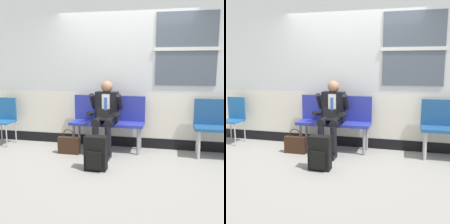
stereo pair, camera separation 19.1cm
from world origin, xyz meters
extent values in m
plane|color=gray|center=(0.00, 0.00, 0.00)|extent=(18.00, 18.00, 0.00)
cube|color=silver|center=(0.00, 0.69, 2.00)|extent=(5.98, 0.12, 1.92)
cube|color=silver|center=(0.00, 0.69, 0.62)|extent=(5.98, 0.12, 0.85)
cube|color=black|center=(0.00, 0.69, 0.10)|extent=(5.98, 0.14, 0.19)
cube|color=#4C5666|center=(1.07, 0.62, 1.82)|extent=(1.04, 0.02, 1.26)
cube|color=silver|center=(1.07, 0.61, 1.82)|extent=(1.12, 0.03, 0.06)
cube|color=#28339E|center=(-0.27, 0.34, 0.50)|extent=(1.33, 0.42, 0.05)
cube|color=#28339E|center=(-0.27, 0.52, 0.76)|extent=(1.33, 0.04, 0.46)
cylinder|color=gray|center=(-0.86, 0.19, 0.24)|extent=(0.05, 0.05, 0.48)
cylinder|color=gray|center=(-0.86, 0.49, 0.24)|extent=(0.05, 0.05, 0.48)
cylinder|color=gray|center=(0.32, 0.19, 0.24)|extent=(0.05, 0.05, 0.48)
cylinder|color=gray|center=(0.32, 0.49, 0.24)|extent=(0.05, 0.05, 0.48)
cylinder|color=#B7B7BC|center=(1.33, 0.19, 0.24)|extent=(0.05, 0.05, 0.48)
cylinder|color=#B7B7BC|center=(1.33, 0.49, 0.24)|extent=(0.05, 0.05, 0.48)
cylinder|color=black|center=(-0.38, 0.13, 0.57)|extent=(0.15, 0.40, 0.15)
cylinder|color=black|center=(-0.38, -0.06, 0.26)|extent=(0.11, 0.11, 0.53)
cube|color=black|center=(-0.38, -0.12, 0.04)|extent=(0.10, 0.26, 0.07)
cylinder|color=black|center=(-0.16, 0.13, 0.57)|extent=(0.15, 0.40, 0.15)
cylinder|color=black|center=(-0.16, -0.06, 0.26)|extent=(0.11, 0.11, 0.53)
cube|color=black|center=(-0.16, -0.12, 0.04)|extent=(0.10, 0.26, 0.07)
cube|color=black|center=(-0.27, 0.34, 0.80)|extent=(0.40, 0.18, 0.55)
cube|color=silver|center=(-0.27, 0.25, 0.85)|extent=(0.14, 0.01, 0.39)
cube|color=blue|center=(-0.27, 0.24, 0.82)|extent=(0.05, 0.01, 0.33)
sphere|color=#9E7051|center=(-0.27, 0.34, 1.17)|extent=(0.21, 0.21, 0.21)
cylinder|color=black|center=(-0.51, 0.27, 0.91)|extent=(0.09, 0.25, 0.30)
cylinder|color=black|center=(-0.51, 0.10, 0.72)|extent=(0.08, 0.27, 0.12)
cylinder|color=black|center=(-0.03, 0.27, 0.91)|extent=(0.09, 0.25, 0.30)
cylinder|color=black|center=(-0.03, 0.10, 0.72)|extent=(0.08, 0.27, 0.12)
cube|color=black|center=(-0.27, 0.10, 0.63)|extent=(0.33, 0.22, 0.02)
cube|color=black|center=(-0.27, 0.23, 0.74)|extent=(0.33, 0.08, 0.21)
cube|color=black|center=(-0.21, -0.63, 0.26)|extent=(0.33, 0.17, 0.52)
cube|color=black|center=(-0.21, -0.74, 0.18)|extent=(0.23, 0.04, 0.26)
cube|color=#331E14|center=(-0.88, 0.00, 0.15)|extent=(0.39, 0.11, 0.30)
torus|color=#331E14|center=(-0.88, 0.00, 0.34)|extent=(0.21, 0.02, 0.21)
cube|color=#1E5999|center=(-2.33, 0.26, 0.46)|extent=(0.38, 0.38, 0.03)
cube|color=#1E5999|center=(-2.33, 0.43, 0.69)|extent=(0.38, 0.03, 0.44)
cylinder|color=#A5A5AA|center=(-2.17, 0.10, 0.22)|extent=(0.02, 0.02, 0.44)
cylinder|color=#A5A5AA|center=(-2.49, 0.42, 0.22)|extent=(0.02, 0.02, 0.44)
cylinder|color=#A5A5AA|center=(-2.17, 0.42, 0.22)|extent=(0.02, 0.02, 0.44)
camera|label=1|loc=(0.86, -4.42, 1.55)|focal=44.29mm
camera|label=2|loc=(1.04, -4.38, 1.55)|focal=44.29mm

